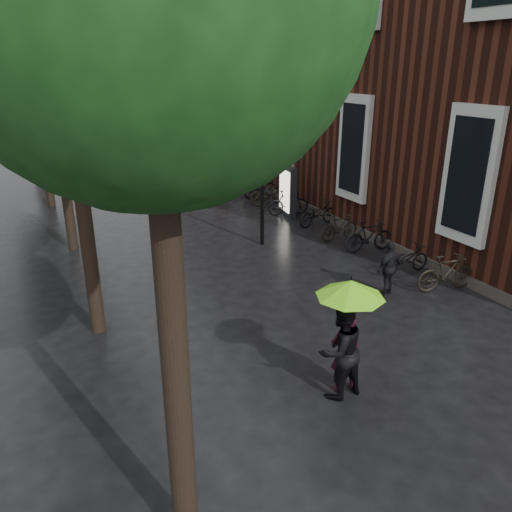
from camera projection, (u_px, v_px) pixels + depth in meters
ground at (469, 483)px, 7.32m from camera, size 120.00×120.00×0.00m
brick_building at (333, 58)px, 25.75m from camera, size 10.20×33.20×12.00m
street_trees at (35, 45)px, 16.73m from camera, size 4.33×34.03×8.91m
person_burgundy at (345, 352)px, 9.14m from camera, size 0.65×0.49×1.61m
person_black at (340, 350)px, 8.94m from camera, size 0.98×0.79×1.88m
lime_umbrella at (351, 289)px, 8.52m from camera, size 1.22×1.22×1.78m
pedestrian_walking at (389, 268)px, 13.04m from camera, size 0.94×0.56×1.50m
parked_bicycles at (303, 208)px, 19.47m from camera, size 2.12×15.54×1.04m
ad_lightbox at (288, 191)px, 19.86m from camera, size 0.30×1.31×1.98m
lamp_post at (262, 166)px, 16.01m from camera, size 0.23×0.23×4.39m
cycle_sign at (75, 164)px, 20.70m from camera, size 0.15×0.51×2.79m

